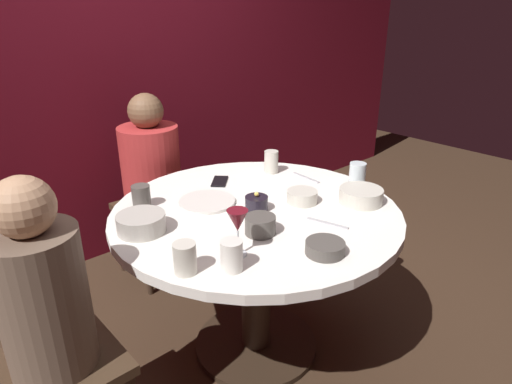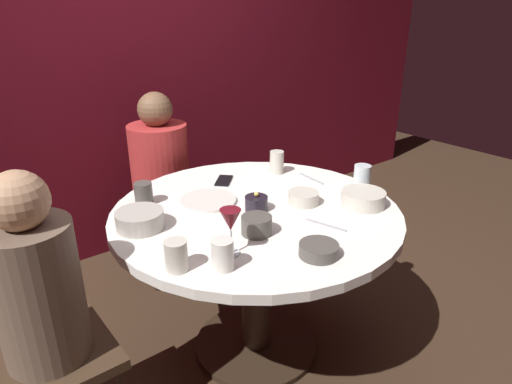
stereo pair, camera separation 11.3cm
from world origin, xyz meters
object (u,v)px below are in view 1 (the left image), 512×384
Objects in this scene: cup_by_left_diner at (185,258)px; cup_far_edge at (141,196)px; bowl_small_white at (302,197)px; seated_diner_back at (151,167)px; wine_glass at (237,223)px; bowl_serving_large at (141,223)px; bowl_salad_center at (325,248)px; cup_by_right_diner at (357,175)px; bowl_sauce_side at (361,196)px; seated_diner_left at (45,305)px; cup_center_front at (271,162)px; cell_phone at (220,181)px; dining_table at (256,243)px; cup_near_candle at (232,256)px; candle_holder at (257,203)px; dinner_plate at (207,202)px; bowl_rice_portion at (260,225)px.

cup_by_left_diner is 0.59m from cup_far_edge.
seated_diner_back is at bearing 101.35° from bowl_small_white.
wine_glass is 0.92× the size of bowl_serving_large.
bowl_small_white is 1.38× the size of cup_far_edge.
bowl_salad_center is 0.85m from cup_far_edge.
cup_by_left_diner is at bearing 152.44° from bowl_salad_center.
bowl_sauce_side is at bearing -138.49° from cup_by_right_diner.
seated_diner_left reaches higher than cup_center_front.
bowl_sauce_side is 1.64× the size of cup_center_front.
cup_by_left_diner is 1.05m from cup_by_right_diner.
wine_glass is 0.73m from cell_phone.
bowl_salad_center is 1.44× the size of cup_far_edge.
dining_table is at bearing 38.74° from wine_glass.
cup_near_candle is at bearing -169.41° from cup_by_right_diner.
bowl_small_white is 0.70× the size of bowl_sauce_side.
bowl_salad_center is (-0.06, -0.43, -0.01)m from candle_holder.
cell_phone is 1.29× the size of cup_by_left_diner.
cup_by_right_diner is at bearing -13.72° from dining_table.
seated_diner_left reaches higher than bowl_sauce_side.
dining_table is 0.29m from dinner_plate.
bowl_sauce_side is at bearing -86.79° from cup_center_front.
candle_holder reaches higher than bowl_serving_large.
cup_center_front reaches higher than bowl_serving_large.
cup_by_left_diner is (-0.37, -0.04, 0.02)m from bowl_rice_portion.
bowl_serving_large is at bearing 84.50° from cup_by_left_diner.
bowl_serving_large is at bearing 161.13° from bowl_small_white.
bowl_small_white is 1.25× the size of cup_near_candle.
bowl_small_white is 0.71m from cup_far_edge.
dining_table is 0.91m from seated_diner_left.
cup_by_right_diner is (0.54, -0.13, 0.23)m from dining_table.
dinner_plate is 0.43m from bowl_small_white.
dining_table is 0.52m from bowl_sauce_side.
wine_glass is 1.49× the size of cup_center_front.
wine_glass is at bearing -14.79° from seated_diner_back.
cell_phone is 0.81m from cup_near_candle.
bowl_rice_portion reaches higher than bowl_sauce_side.
candle_holder is at bearing 51.99° from bowl_rice_portion.
bowl_salad_center is 1.04× the size of bowl_small_white.
bowl_salad_center is (-0.14, -0.80, 0.02)m from cell_phone.
cup_near_candle is (0.09, -0.45, 0.02)m from bowl_serving_large.
cup_far_edge is (-0.72, 0.07, -0.01)m from cup_center_front.
bowl_serving_large reaches higher than bowl_sauce_side.
wine_glass is 1.78× the size of cup_far_edge.
dinner_plate is at bearing -34.69° from cup_far_edge.
wine_glass is at bearing -172.39° from cup_by_right_diner.
bowl_small_white is at bearing 151.11° from cell_phone.
bowl_serving_large is at bearing 124.54° from bowl_salad_center.
candle_holder is 0.51× the size of bowl_sauce_side.
cup_by_right_diner is at bearing 27.39° from seated_diner_back.
wine_glass is 0.22m from cup_by_left_diner.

